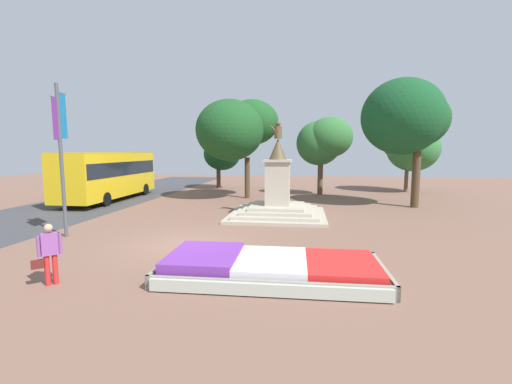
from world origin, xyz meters
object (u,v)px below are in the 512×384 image
banner_pole (61,152)px  flower_planter (268,268)px  pedestrian_with_handbag (49,251)px  statue_monument (278,200)px  city_bus (109,173)px

banner_pole → flower_planter: bearing=-21.0°
pedestrian_with_handbag → statue_monument: bearing=63.4°
flower_planter → city_bus: size_ratio=0.65×
banner_pole → city_bus: (-4.04, 9.89, -1.47)m
statue_monument → city_bus: statue_monument is taller
flower_planter → banner_pole: 9.73m
banner_pole → pedestrian_with_handbag: bearing=-56.8°
statue_monument → pedestrian_with_handbag: (-5.11, -10.22, 0.00)m
banner_pole → city_bus: 10.78m
statue_monument → pedestrian_with_handbag: statue_monument is taller
pedestrian_with_handbag → city_bus: bearing=116.0°
city_bus → flower_planter: bearing=-46.2°
flower_planter → banner_pole: size_ratio=1.02×
statue_monument → city_bus: (-12.22, 4.34, 1.04)m
flower_planter → pedestrian_with_handbag: (-5.53, -1.37, 0.64)m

